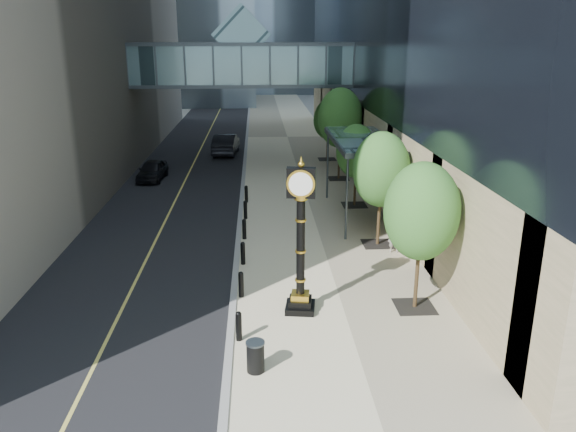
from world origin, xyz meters
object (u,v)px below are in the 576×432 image
object	(u,v)px
trash_bin	(255,357)
car_far	(226,144)
pedestrian	(394,236)
street_clock	(301,249)
car_near	(152,170)

from	to	relation	value
trash_bin	car_far	distance (m)	32.83
trash_bin	pedestrian	xyz separation A→B (m)	(6.28, 9.22, 0.36)
pedestrian	street_clock	bearing A→B (deg)	56.63
street_clock	car_near	size ratio (longest dim) A/B	1.39
street_clock	trash_bin	xyz separation A→B (m)	(-1.60, -3.76, -1.91)
trash_bin	car_near	bearing A→B (deg)	106.52
street_clock	car_near	xyz separation A→B (m)	(-8.68, 20.11, -1.74)
car_near	trash_bin	bearing A→B (deg)	-69.06
trash_bin	car_near	xyz separation A→B (m)	(-7.08, 23.88, 0.18)
street_clock	car_near	bearing A→B (deg)	121.50
street_clock	car_far	bearing A→B (deg)	106.14
pedestrian	car_near	distance (m)	19.83
pedestrian	car_far	bearing A→B (deg)	-62.36
pedestrian	car_far	xyz separation A→B (m)	(-8.74, 23.51, 0.00)
trash_bin	pedestrian	distance (m)	11.16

